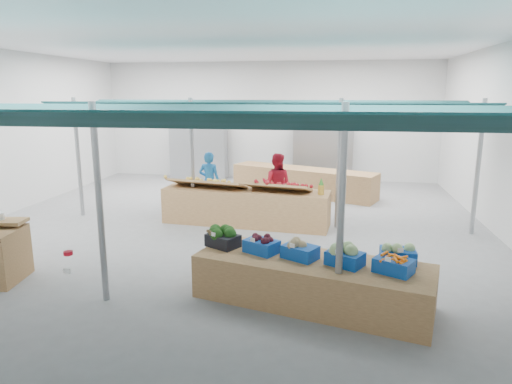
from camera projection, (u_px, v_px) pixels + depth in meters
The scene contains 23 objects.
floor at pixel (229, 228), 10.71m from camera, with size 13.00×13.00×0.00m, color slate.
hall at pixel (240, 112), 11.53m from camera, with size 13.00×13.00×13.00m.
pole_grid at pixel (245, 164), 8.52m from camera, with size 10.00×4.60×3.00m.
awnings at pixel (245, 111), 8.31m from camera, with size 9.50×7.08×0.30m.
back_shelving_left at pixel (199, 152), 16.69m from camera, with size 2.00×0.50×2.00m, color #B23F33.
back_shelving_right at pixel (323, 154), 15.95m from camera, with size 2.00×0.50×2.00m, color #B23F33.
veg_counter at pixel (312, 281), 6.85m from camera, with size 3.49×1.16×0.68m, color brown.
fruit_counter at pixel (246, 207), 10.96m from camera, with size 3.98×0.95×0.85m, color brown.
far_counter at pixel (303, 181), 14.15m from camera, with size 4.59×0.92×0.83m, color brown.
crate_stack at pixel (388, 301), 6.28m from camera, with size 0.51×0.36×0.62m, color #0E439F.
vendor_left at pixel (209, 182), 12.14m from camera, with size 0.58×0.38×1.59m, color #1A63A9.
vendor_right at pixel (276, 184), 11.84m from camera, with size 0.77×0.60×1.59m, color #A71426.
crate_broccoli at pixel (223, 237), 7.34m from camera, with size 0.61×0.55×0.35m.
crate_beets at pixel (262, 244), 7.07m from camera, with size 0.61×0.55×0.29m.
crate_celeriac at pixel (300, 249), 6.82m from camera, with size 0.61×0.55×0.31m.
crate_cabbage at pixel (345, 255), 6.55m from camera, with size 0.61×0.55×0.35m.
crate_carrots at pixel (394, 265), 6.29m from camera, with size 0.61×0.55×0.29m.
sparrow at pixel (211, 233), 7.27m from camera, with size 0.12×0.09×0.11m.
pole_ribbon at pixel (68, 255), 5.85m from camera, with size 0.12×0.12×0.28m.
apple_heap_yellow at pixel (207, 181), 10.98m from camera, with size 1.99×1.02×0.27m.
apple_heap_red at pixel (278, 185), 10.54m from camera, with size 1.60×0.95×0.27m.
pineapple at pixel (321, 187), 10.29m from camera, with size 0.14×0.14×0.39m.
crate_extra at pixel (398, 253), 6.67m from camera, with size 0.50×0.40×0.32m.
Camera 1 is at (2.37, -10.03, 3.12)m, focal length 32.00 mm.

